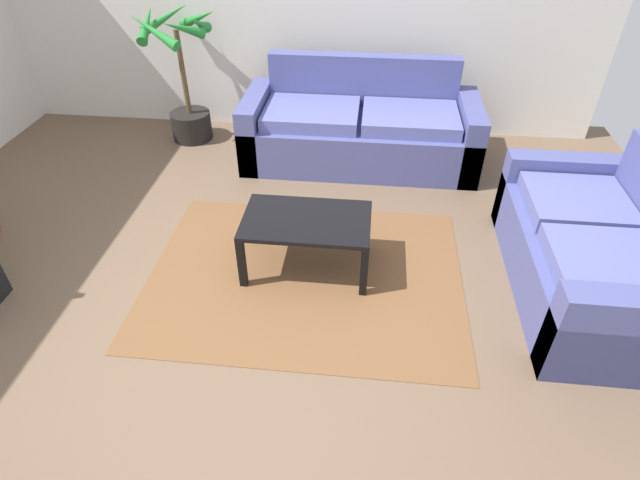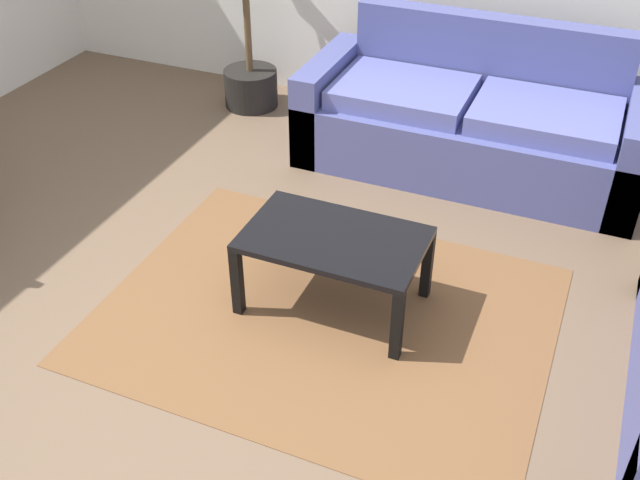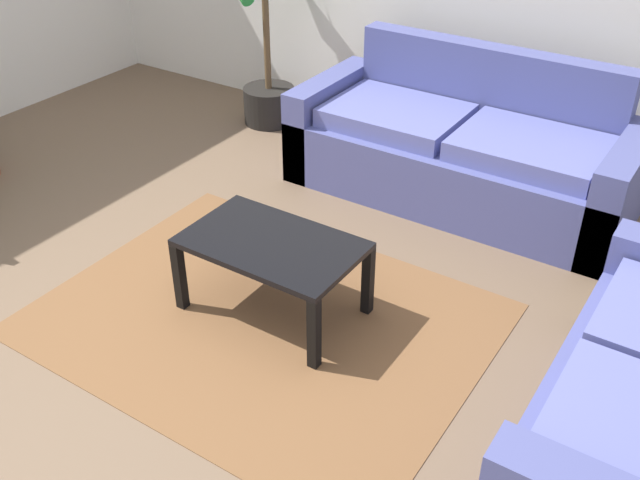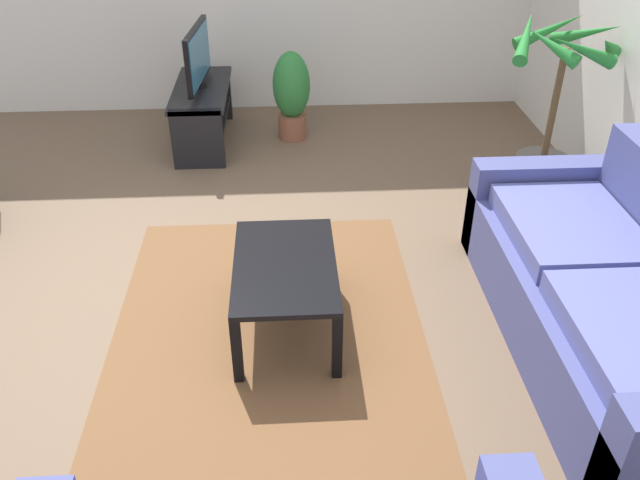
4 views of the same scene
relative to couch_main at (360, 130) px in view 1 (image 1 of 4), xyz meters
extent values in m
plane|color=brown|center=(-0.66, -2.28, -0.30)|extent=(6.60, 6.60, 0.00)
cube|color=#4C518C|center=(0.00, -0.03, -0.09)|extent=(2.16, 0.90, 0.42)
cube|color=#4C518C|center=(0.00, 0.34, 0.36)|extent=(1.80, 0.16, 0.48)
cube|color=#4C518C|center=(-0.99, -0.03, 0.01)|extent=(0.18, 0.90, 0.62)
cube|color=#4C518C|center=(0.99, -0.03, 0.01)|extent=(0.18, 0.90, 0.62)
cube|color=#5D63A4|center=(-0.45, -0.08, 0.18)|extent=(0.86, 0.66, 0.12)
cube|color=#5D63A4|center=(0.45, -0.08, 0.18)|extent=(0.86, 0.66, 0.12)
cube|color=#4C518C|center=(1.59, -1.69, -0.09)|extent=(0.90, 1.66, 0.42)
cube|color=#4C518C|center=(1.59, -2.43, 0.01)|extent=(0.90, 0.18, 0.62)
cube|color=#4C518C|center=(1.59, -0.95, 0.01)|extent=(0.90, 0.18, 0.62)
cube|color=#5D63A4|center=(1.54, -2.01, 0.18)|extent=(0.66, 0.61, 0.12)
cube|color=#5D63A4|center=(1.54, -1.36, 0.18)|extent=(0.66, 0.61, 0.12)
cube|color=black|center=(-0.29, -1.66, 0.10)|extent=(0.87, 0.54, 0.03)
cube|color=black|center=(-0.70, -1.91, -0.11)|extent=(0.05, 0.05, 0.39)
cube|color=black|center=(0.12, -1.91, -0.11)|extent=(0.05, 0.05, 0.39)
cube|color=black|center=(-0.70, -1.42, -0.11)|extent=(0.05, 0.05, 0.39)
cube|color=black|center=(0.12, -1.42, -0.11)|extent=(0.05, 0.05, 0.39)
cube|color=brown|center=(-0.29, -1.76, -0.30)|extent=(2.20, 1.70, 0.01)
cylinder|color=black|center=(-1.75, 0.27, -0.16)|extent=(0.40, 0.40, 0.28)
cylinder|color=brown|center=(-1.75, 0.27, 0.39)|extent=(0.05, 0.05, 0.81)
cone|color=#248030|center=(-1.51, 0.28, 0.84)|extent=(0.12, 0.47, 0.26)
cone|color=#248030|center=(-1.59, 0.48, 0.84)|extent=(0.49, 0.39, 0.29)
cone|color=#248030|center=(-1.91, 0.45, 0.84)|extent=(0.44, 0.40, 0.27)
cone|color=#248030|center=(-2.00, 0.23, 0.84)|extent=(0.16, 0.52, 0.28)
cone|color=#248030|center=(-1.85, 0.02, 0.84)|extent=(0.53, 0.31, 0.29)
cone|color=#248030|center=(-1.62, 0.12, 0.84)|extent=(0.37, 0.34, 0.24)
camera|label=1|loc=(0.11, -4.44, 2.09)|focal=28.46mm
camera|label=2|loc=(0.77, -4.35, 2.17)|focal=41.49mm
camera|label=3|loc=(1.54, -4.03, 2.05)|focal=40.78mm
camera|label=4|loc=(2.51, -1.64, 2.05)|focal=36.45mm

